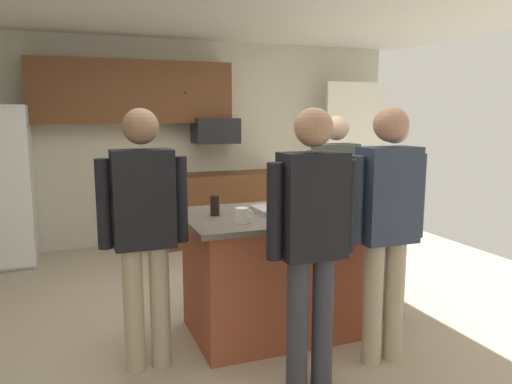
% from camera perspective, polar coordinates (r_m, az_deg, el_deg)
% --- Properties ---
extents(floor, '(7.04, 7.04, 0.00)m').
position_cam_1_polar(floor, '(4.19, -2.65, -14.54)').
color(floor, '#B7A88E').
rests_on(floor, ground).
extents(back_wall, '(6.40, 0.10, 2.60)m').
position_cam_1_polar(back_wall, '(6.56, -10.47, 5.66)').
color(back_wall, beige).
rests_on(back_wall, ground).
extents(french_door_window_panel, '(0.90, 0.06, 2.00)m').
position_cam_1_polar(french_door_window_panel, '(7.16, 11.18, 4.30)').
color(french_door_window_panel, white).
rests_on(french_door_window_panel, ground).
extents(cabinet_run_upper, '(2.40, 0.38, 0.75)m').
position_cam_1_polar(cabinet_run_upper, '(6.30, -13.94, 11.09)').
color(cabinet_run_upper, brown).
extents(cabinet_run_lower, '(1.80, 0.63, 0.90)m').
position_cam_1_polar(cabinet_run_lower, '(6.50, -4.52, -1.81)').
color(cabinet_run_lower, brown).
rests_on(cabinet_run_lower, ground).
extents(microwave_over_range, '(0.56, 0.40, 0.32)m').
position_cam_1_polar(microwave_over_range, '(6.40, -4.69, 7.04)').
color(microwave_over_range, black).
extents(kitchen_island, '(1.31, 0.96, 0.93)m').
position_cam_1_polar(kitchen_island, '(3.83, 1.62, -9.21)').
color(kitchen_island, '#9E4C33').
rests_on(kitchen_island, ground).
extents(person_guest_left, '(0.57, 0.23, 1.71)m').
position_cam_1_polar(person_guest_left, '(2.94, 6.44, -4.51)').
color(person_guest_left, '#383842').
rests_on(person_guest_left, ground).
extents(person_host_foreground, '(0.57, 0.22, 1.66)m').
position_cam_1_polar(person_host_foreground, '(4.09, 15.36, -1.40)').
color(person_host_foreground, '#4C5166').
rests_on(person_host_foreground, ground).
extents(person_elder_center, '(0.57, 0.22, 1.66)m').
position_cam_1_polar(person_elder_center, '(4.49, 9.06, -0.29)').
color(person_elder_center, tan).
rests_on(person_elder_center, ground).
extents(person_guest_by_door, '(0.57, 0.23, 1.72)m').
position_cam_1_polar(person_guest_by_door, '(3.36, 14.85, -2.91)').
color(person_guest_by_door, tan).
rests_on(person_guest_by_door, ground).
extents(person_guest_right, '(0.57, 0.22, 1.71)m').
position_cam_1_polar(person_guest_right, '(3.23, -12.78, -3.44)').
color(person_guest_right, tan).
rests_on(person_guest_right, ground).
extents(mug_ceramic_white, '(0.13, 0.09, 0.11)m').
position_cam_1_polar(mug_ceramic_white, '(3.37, -1.61, -2.71)').
color(mug_ceramic_white, white).
rests_on(mug_ceramic_white, kitchen_island).
extents(glass_pilsner, '(0.07, 0.07, 0.15)m').
position_cam_1_polar(glass_pilsner, '(3.63, -4.76, -1.58)').
color(glass_pilsner, black).
rests_on(glass_pilsner, kitchen_island).
extents(mug_blue_stoneware, '(0.12, 0.08, 0.09)m').
position_cam_1_polar(mug_blue_stoneware, '(3.96, 7.16, -1.09)').
color(mug_blue_stoneware, '#4C6B99').
rests_on(mug_blue_stoneware, kitchen_island).
extents(serving_tray, '(0.44, 0.30, 0.04)m').
position_cam_1_polar(serving_tray, '(3.76, 3.20, -1.98)').
color(serving_tray, '#B7B7BC').
rests_on(serving_tray, kitchen_island).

